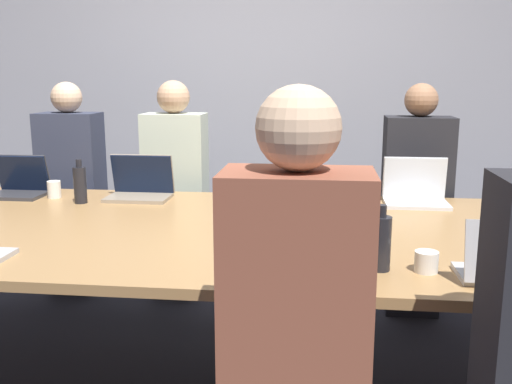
# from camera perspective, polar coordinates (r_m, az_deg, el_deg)

# --- Properties ---
(ground_plane) EXTENTS (24.00, 24.00, 0.00)m
(ground_plane) POSITION_cam_1_polar(r_m,az_deg,el_deg) (2.95, -3.82, -18.10)
(ground_plane) COLOR #2D2D38
(curtain_wall) EXTENTS (12.00, 0.06, 2.80)m
(curtain_wall) POSITION_cam_1_polar(r_m,az_deg,el_deg) (4.48, 0.45, 10.81)
(curtain_wall) COLOR #9999A3
(curtain_wall) RESTS_ON ground_plane
(conference_table) EXTENTS (3.95, 1.57, 0.77)m
(conference_table) POSITION_cam_1_polar(r_m,az_deg,el_deg) (2.67, -4.03, -4.49)
(conference_table) COLOR #9E7547
(conference_table) RESTS_ON ground_plane
(laptop_far_left) EXTENTS (0.31, 0.24, 0.24)m
(laptop_far_left) POSITION_cam_1_polar(r_m,az_deg,el_deg) (3.60, -22.54, 0.76)
(laptop_far_left) COLOR #333338
(laptop_far_left) RESTS_ON conference_table
(person_far_left) EXTENTS (0.40, 0.24, 1.42)m
(person_far_left) POSITION_cam_1_polar(r_m,az_deg,el_deg) (4.03, -17.85, -0.04)
(person_far_left) COLOR #2D2D38
(person_far_left) RESTS_ON ground_plane
(cup_far_left) EXTENTS (0.08, 0.08, 0.10)m
(cup_far_left) POSITION_cam_1_polar(r_m,az_deg,el_deg) (3.47, -19.54, 0.25)
(cup_far_left) COLOR white
(cup_far_left) RESTS_ON conference_table
(laptop_near_right) EXTENTS (0.31, 0.22, 0.23)m
(laptop_near_right) POSITION_cam_1_polar(r_m,az_deg,el_deg) (2.12, 23.83, -6.59)
(laptop_near_right) COLOR #B7B7BC
(laptop_near_right) RESTS_ON conference_table
(cup_near_right) EXTENTS (0.08, 0.08, 0.08)m
(cup_near_right) POSITION_cam_1_polar(r_m,az_deg,el_deg) (2.14, 16.66, -6.69)
(cup_near_right) COLOR white
(cup_near_right) RESTS_ON conference_table
(laptop_near_midright) EXTENTS (0.31, 0.27, 0.27)m
(laptop_near_midright) POSITION_cam_1_polar(r_m,az_deg,el_deg) (2.00, 4.84, -6.35)
(laptop_near_midright) COLOR silver
(laptop_near_midright) RESTS_ON conference_table
(person_near_midright) EXTENTS (0.40, 0.24, 1.44)m
(person_near_midright) POSITION_cam_1_polar(r_m,az_deg,el_deg) (1.64, 3.91, -16.06)
(person_near_midright) COLOR #2D2D38
(person_near_midright) RESTS_ON ground_plane
(bottle_near_midright) EXTENTS (0.08, 0.08, 0.24)m
(bottle_near_midright) POSITION_cam_1_polar(r_m,az_deg,el_deg) (2.10, 12.34, -4.92)
(bottle_near_midright) COLOR black
(bottle_near_midright) RESTS_ON conference_table
(laptop_far_midleft) EXTENTS (0.36, 0.24, 0.25)m
(laptop_far_midleft) POSITION_cam_1_polar(r_m,az_deg,el_deg) (3.32, -11.49, 0.62)
(laptop_far_midleft) COLOR gray
(laptop_far_midleft) RESTS_ON conference_table
(person_far_midleft) EXTENTS (0.40, 0.24, 1.43)m
(person_far_midleft) POSITION_cam_1_polar(r_m,az_deg,el_deg) (3.80, -7.99, -0.16)
(person_far_midleft) COLOR #2D2D38
(person_far_midleft) RESTS_ON ground_plane
(bottle_far_midleft) EXTENTS (0.07, 0.07, 0.24)m
(bottle_far_midleft) POSITION_cam_1_polar(r_m,az_deg,el_deg) (3.27, -17.19, 0.74)
(bottle_far_midleft) COLOR black
(bottle_far_midleft) RESTS_ON conference_table
(laptop_far_right) EXTENTS (0.34, 0.24, 0.25)m
(laptop_far_right) POSITION_cam_1_polar(r_m,az_deg,el_deg) (3.24, 15.66, 0.14)
(laptop_far_right) COLOR silver
(laptop_far_right) RESTS_ON conference_table
(person_far_right) EXTENTS (0.40, 0.24, 1.42)m
(person_far_right) POSITION_cam_1_polar(r_m,az_deg,el_deg) (3.62, 15.63, -1.24)
(person_far_right) COLOR #2D2D38
(person_far_right) RESTS_ON ground_plane
(bottle_far_right) EXTENTS (0.08, 0.08, 0.22)m
(bottle_far_right) POSITION_cam_1_polar(r_m,az_deg,el_deg) (3.05, 11.34, 0.08)
(bottle_far_right) COLOR black
(bottle_far_right) RESTS_ON conference_table
(stapler) EXTENTS (0.08, 0.16, 0.05)m
(stapler) POSITION_cam_1_polar(r_m,az_deg,el_deg) (2.52, 0.83, -3.75)
(stapler) COLOR black
(stapler) RESTS_ON conference_table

